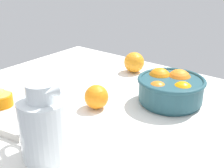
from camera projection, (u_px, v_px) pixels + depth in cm
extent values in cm
cube|color=white|center=(114.00, 107.00, 97.04)|extent=(113.92, 84.82, 3.00)
cylinder|color=#234C56|center=(170.00, 101.00, 96.05)|extent=(18.77, 18.77, 1.20)
cylinder|color=#234C56|center=(171.00, 90.00, 94.50)|extent=(20.40, 20.40, 6.80)
torus|color=#234C56|center=(171.00, 80.00, 93.18)|extent=(21.60, 21.60, 1.20)
sphere|color=orange|center=(182.00, 92.00, 90.22)|extent=(6.97, 6.97, 6.97)
sphere|color=orange|center=(179.00, 82.00, 97.29)|extent=(8.33, 8.33, 8.33)
sphere|color=orange|center=(159.00, 80.00, 98.47)|extent=(8.02, 8.02, 8.02)
sphere|color=orange|center=(157.00, 92.00, 91.42)|extent=(7.17, 7.17, 7.17)
cylinder|color=white|center=(45.00, 129.00, 67.53)|extent=(11.49, 11.49, 14.63)
cylinder|color=white|center=(41.00, 92.00, 63.89)|extent=(6.88, 6.88, 4.15)
cone|color=white|center=(51.00, 92.00, 60.20)|extent=(3.36, 3.51, 2.80)
torus|color=white|center=(31.00, 113.00, 71.57)|extent=(7.72, 2.75, 7.64)
cylinder|color=yellow|center=(46.00, 141.00, 68.85)|extent=(10.57, 10.57, 7.85)
cube|color=beige|center=(4.00, 109.00, 89.64)|extent=(34.98, 24.90, 2.19)
cylinder|color=orange|center=(1.00, 100.00, 89.00)|extent=(6.88, 6.88, 3.47)
cylinder|color=#FDB048|center=(0.00, 95.00, 88.27)|extent=(6.05, 6.05, 0.30)
sphere|color=orange|center=(96.00, 97.00, 91.60)|extent=(7.59, 7.59, 7.59)
sphere|color=orange|center=(134.00, 62.00, 121.28)|extent=(8.37, 8.37, 8.37)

